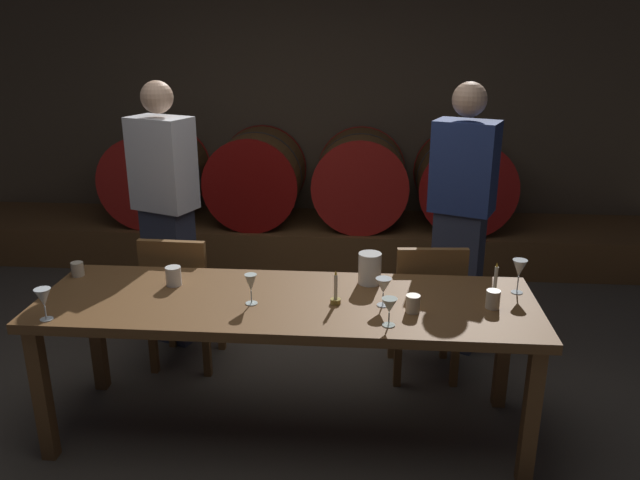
{
  "coord_description": "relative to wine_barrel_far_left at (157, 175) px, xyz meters",
  "views": [
    {
      "loc": [
        0.55,
        -2.95,
        2.07
      ],
      "look_at": [
        0.29,
        0.35,
        0.94
      ],
      "focal_mm": 35.47,
      "sensor_mm": 36.0,
      "label": 1
    }
  ],
  "objects": [
    {
      "name": "cup_far_right",
      "position": [
        2.55,
        -2.66,
        0.05
      ],
      "size": [
        0.07,
        0.07,
        0.09
      ],
      "primitive_type": "cylinder",
      "color": "beige",
      "rests_on": "dining_table"
    },
    {
      "name": "ground_plane",
      "position": [
        1.38,
        -2.56,
        -0.76
      ],
      "size": [
        9.2,
        9.2,
        0.0
      ],
      "primitive_type": "plane",
      "color": "#4C443A"
    },
    {
      "name": "wine_barrel_center_right",
      "position": [
        1.86,
        0.0,
        0.0
      ],
      "size": [
        0.82,
        0.77,
        0.82
      ],
      "color": "brown",
      "rests_on": "barrel_shelf"
    },
    {
      "name": "barrel_shelf",
      "position": [
        1.38,
        -0.0,
        -0.58
      ],
      "size": [
        6.37,
        0.9,
        0.35
      ],
      "primitive_type": "cube",
      "color": "brown",
      "rests_on": "ground"
    },
    {
      "name": "wine_glass_right",
      "position": [
        2.04,
        -2.89,
        0.1
      ],
      "size": [
        0.07,
        0.07,
        0.13
      ],
      "color": "silver",
      "rests_on": "dining_table"
    },
    {
      "name": "wine_barrel_far_right",
      "position": [
        2.76,
        0.0,
        0.0
      ],
      "size": [
        0.82,
        0.77,
        0.82
      ],
      "color": "#513319",
      "rests_on": "barrel_shelf"
    },
    {
      "name": "wine_glass_left",
      "position": [
        1.37,
        -2.71,
        0.11
      ],
      "size": [
        0.06,
        0.06,
        0.15
      ],
      "color": "silver",
      "rests_on": "dining_table"
    },
    {
      "name": "chair_left",
      "position": [
        0.8,
        -2.03,
        -0.27
      ],
      "size": [
        0.41,
        0.41,
        0.88
      ],
      "rotation": [
        0.0,
        0.0,
        3.11
      ],
      "color": "brown",
      "rests_on": "ground"
    },
    {
      "name": "candle_right",
      "position": [
        2.59,
        -2.5,
        0.05
      ],
      "size": [
        0.05,
        0.05,
        0.18
      ],
      "color": "olive",
      "rests_on": "dining_table"
    },
    {
      "name": "cup_center_right",
      "position": [
        2.16,
        -2.74,
        0.05
      ],
      "size": [
        0.07,
        0.07,
        0.09
      ],
      "primitive_type": "cylinder",
      "color": "beige",
      "rests_on": "dining_table"
    },
    {
      "name": "dining_table",
      "position": [
        1.54,
        -2.64,
        -0.07
      ],
      "size": [
        2.49,
        0.77,
        0.76
      ],
      "color": "brown",
      "rests_on": "ground"
    },
    {
      "name": "pitcher",
      "position": [
        1.95,
        -2.4,
        0.09
      ],
      "size": [
        0.12,
        0.12,
        0.17
      ],
      "color": "white",
      "rests_on": "dining_table"
    },
    {
      "name": "wine_glass_far_left",
      "position": [
        0.45,
        -2.96,
        0.11
      ],
      "size": [
        0.08,
        0.08,
        0.15
      ],
      "color": "white",
      "rests_on": "dining_table"
    },
    {
      "name": "guest_left",
      "position": [
        0.63,
        -1.66,
        0.14
      ],
      "size": [
        0.44,
        0.36,
        1.74
      ],
      "rotation": [
        0.0,
        0.0,
        2.76
      ],
      "color": "#33384C",
      "rests_on": "ground"
    },
    {
      "name": "wine_glass_center",
      "position": [
        2.02,
        -2.68,
        0.11
      ],
      "size": [
        0.08,
        0.08,
        0.14
      ],
      "color": "white",
      "rests_on": "dining_table"
    },
    {
      "name": "wine_barrel_far_left",
      "position": [
        0.0,
        0.0,
        0.0
      ],
      "size": [
        0.82,
        0.77,
        0.82
      ],
      "color": "#513319",
      "rests_on": "barrel_shelf"
    },
    {
      "name": "wine_barrel_center_left",
      "position": [
        0.93,
        0.0,
        0.0
      ],
      "size": [
        0.82,
        0.77,
        0.82
      ],
      "color": "brown",
      "rests_on": "barrel_shelf"
    },
    {
      "name": "cup_far_left",
      "position": [
        0.36,
        -2.42,
        0.04
      ],
      "size": [
        0.07,
        0.07,
        0.08
      ],
      "primitive_type": "cylinder",
      "color": "beige",
      "rests_on": "dining_table"
    },
    {
      "name": "back_wall",
      "position": [
        1.38,
        0.55,
        0.58
      ],
      "size": [
        7.08,
        0.24,
        2.67
      ],
      "primitive_type": "cube",
      "color": "brown",
      "rests_on": "ground"
    },
    {
      "name": "chair_right",
      "position": [
        2.3,
        -2.05,
        -0.27
      ],
      "size": [
        0.43,
        0.43,
        0.88
      ],
      "rotation": [
        0.0,
        0.0,
        3.21
      ],
      "color": "brown",
      "rests_on": "ground"
    },
    {
      "name": "wine_glass_far_right",
      "position": [
        2.71,
        -2.47,
        0.14
      ],
      "size": [
        0.07,
        0.07,
        0.18
      ],
      "color": "white",
      "rests_on": "dining_table"
    },
    {
      "name": "guest_right",
      "position": [
        2.52,
        -1.62,
        0.14
      ],
      "size": [
        0.44,
        0.37,
        1.75
      ],
      "rotation": [
        0.0,
        0.0,
        2.75
      ],
      "color": "#33384C",
      "rests_on": "ground"
    },
    {
      "name": "candle_left",
      "position": [
        1.79,
        -2.68,
        0.05
      ],
      "size": [
        0.05,
        0.05,
        0.18
      ],
      "color": "olive",
      "rests_on": "dining_table"
    },
    {
      "name": "cup_center_left",
      "position": [
        0.92,
        -2.51,
        0.06
      ],
      "size": [
        0.08,
        0.08,
        0.1
      ],
      "primitive_type": "cylinder",
      "color": "white",
      "rests_on": "dining_table"
    }
  ]
}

